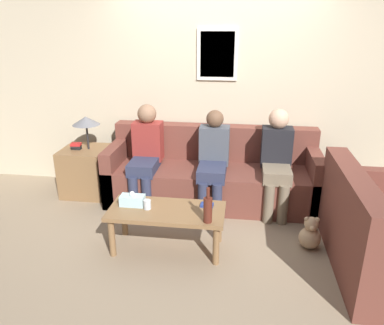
% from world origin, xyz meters
% --- Properties ---
extents(ground_plane, '(16.00, 16.00, 0.00)m').
position_xyz_m(ground_plane, '(0.00, 0.00, 0.00)').
color(ground_plane, gray).
extents(wall_back, '(9.00, 0.08, 2.60)m').
position_xyz_m(wall_back, '(0.00, 0.93, 1.30)').
color(wall_back, beige).
rests_on(wall_back, ground_plane).
extents(couch_main, '(2.47, 0.82, 0.88)m').
position_xyz_m(couch_main, '(0.00, 0.49, 0.31)').
color(couch_main, brown).
rests_on(couch_main, ground_plane).
extents(couch_side, '(0.82, 1.49, 0.88)m').
position_xyz_m(couch_side, '(1.55, -0.66, 0.31)').
color(couch_side, brown).
rests_on(couch_side, ground_plane).
extents(coffee_table, '(1.09, 0.50, 0.42)m').
position_xyz_m(coffee_table, '(-0.33, -0.63, 0.36)').
color(coffee_table, olive).
rests_on(coffee_table, ground_plane).
extents(side_table_with_lamp, '(0.54, 0.54, 1.00)m').
position_xyz_m(side_table_with_lamp, '(-1.59, 0.47, 0.34)').
color(side_table_with_lamp, olive).
rests_on(side_table_with_lamp, ground_plane).
extents(wine_bottle, '(0.08, 0.08, 0.33)m').
position_xyz_m(wine_bottle, '(0.07, -0.80, 0.54)').
color(wine_bottle, '#562319').
rests_on(wine_bottle, coffee_table).
extents(drinking_glass, '(0.07, 0.07, 0.09)m').
position_xyz_m(drinking_glass, '(-0.52, -0.64, 0.47)').
color(drinking_glass, silver).
rests_on(drinking_glass, coffee_table).
extents(book_stack, '(0.13, 0.09, 0.02)m').
position_xyz_m(book_stack, '(0.03, -0.51, 0.43)').
color(book_stack, navy).
rests_on(book_stack, coffee_table).
extents(tissue_box, '(0.23, 0.12, 0.15)m').
position_xyz_m(tissue_box, '(-0.67, -0.59, 0.47)').
color(tissue_box, silver).
rests_on(tissue_box, coffee_table).
extents(person_left, '(0.34, 0.63, 1.17)m').
position_xyz_m(person_left, '(-0.77, 0.35, 0.64)').
color(person_left, '#2D334C').
rests_on(person_left, ground_plane).
extents(person_middle, '(0.34, 0.65, 1.13)m').
position_xyz_m(person_middle, '(0.02, 0.30, 0.62)').
color(person_middle, '#2D334C').
rests_on(person_middle, ground_plane).
extents(person_right, '(0.34, 0.61, 1.17)m').
position_xyz_m(person_right, '(0.73, 0.34, 0.64)').
color(person_right, '#756651').
rests_on(person_right, ground_plane).
extents(teddy_bear, '(0.21, 0.21, 0.33)m').
position_xyz_m(teddy_bear, '(1.03, -0.43, 0.14)').
color(teddy_bear, tan).
rests_on(teddy_bear, ground_plane).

